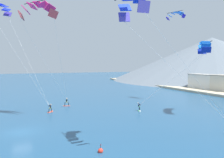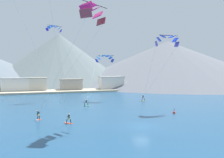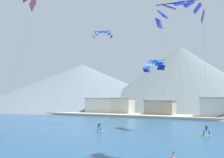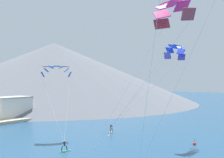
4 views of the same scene
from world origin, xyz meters
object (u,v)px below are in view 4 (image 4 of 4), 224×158
(parafoil_kite_near_lead, at_px, (171,11))
(parafoil_kite_far_left, at_px, (175,51))
(race_marker_buoy, at_px, (194,144))
(parafoil_kite_near_trail, at_px, (56,70))
(kitesurfer_far_left, at_px, (111,130))
(kitesurfer_near_trail, at_px, (66,148))

(parafoil_kite_near_lead, bearing_deg, parafoil_kite_far_left, 22.93)
(parafoil_kite_far_left, bearing_deg, race_marker_buoy, -94.48)
(parafoil_kite_near_trail, bearing_deg, kitesurfer_far_left, -28.46)
(parafoil_kite_near_lead, distance_m, parafoil_kite_far_left, 20.22)
(parafoil_kite_near_lead, distance_m, parafoil_kite_near_trail, 29.70)
(parafoil_kite_near_trail, relative_size, race_marker_buoy, 11.71)
(kitesurfer_near_trail, xyz_separation_m, kitesurfer_far_left, (16.87, 3.84, 0.03))
(kitesurfer_near_trail, bearing_deg, parafoil_kite_near_trail, 52.64)
(kitesurfer_far_left, height_order, parafoil_kite_near_lead, parafoil_kite_near_lead)
(kitesurfer_near_trail, relative_size, parafoil_kite_near_lead, 0.10)
(kitesurfer_near_trail, distance_m, kitesurfer_far_left, 17.30)
(parafoil_kite_near_lead, distance_m, race_marker_buoy, 26.07)
(parafoil_kite_near_lead, xyz_separation_m, race_marker_buoy, (18.16, 4.22, -18.21))
(parafoil_kite_near_trail, xyz_separation_m, parafoil_kite_far_left, (8.89, -19.68, 3.17))
(parafoil_kite_near_trail, bearing_deg, kitesurfer_near_trail, -127.36)
(parafoil_kite_near_trail, distance_m, race_marker_buoy, 27.68)
(kitesurfer_near_trail, distance_m, race_marker_buoy, 21.04)
(parafoil_kite_near_lead, bearing_deg, race_marker_buoy, 13.07)
(parafoil_kite_near_trail, bearing_deg, parafoil_kite_far_left, -65.69)
(parafoil_kite_far_left, bearing_deg, kitesurfer_near_trail, 146.58)
(kitesurfer_near_trail, distance_m, parafoil_kite_far_left, 24.30)
(kitesurfer_far_left, relative_size, parafoil_kite_far_left, 0.12)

